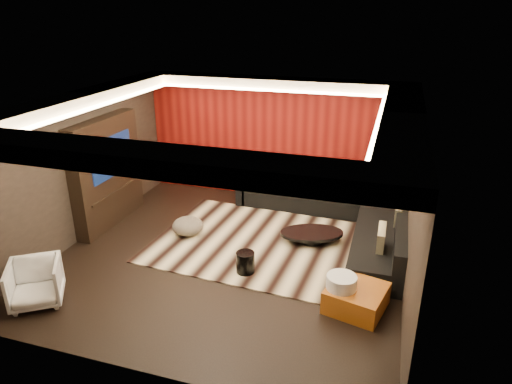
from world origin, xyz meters
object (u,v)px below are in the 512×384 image
(drum_stool, at_px, (245,262))
(orange_ottoman, at_px, (356,298))
(white_side_table, at_px, (341,292))
(sectional_sofa, at_px, (341,213))
(coffee_table, at_px, (312,236))
(armchair, at_px, (35,283))

(drum_stool, bearing_deg, orange_ottoman, -13.05)
(white_side_table, bearing_deg, sectional_sofa, 97.38)
(white_side_table, xyz_separation_m, sectional_sofa, (-0.37, 2.84, -0.02))
(coffee_table, height_order, armchair, armchair)
(drum_stool, relative_size, sectional_sofa, 0.10)
(orange_ottoman, relative_size, armchair, 1.08)
(sectional_sofa, bearing_deg, orange_ottoman, -77.86)
(orange_ottoman, xyz_separation_m, armchair, (-4.64, -1.29, 0.16))
(drum_stool, bearing_deg, armchair, -147.98)
(coffee_table, xyz_separation_m, orange_ottoman, (1.02, -1.85, 0.06))
(coffee_table, relative_size, drum_stool, 3.28)
(coffee_table, bearing_deg, drum_stool, -121.51)
(armchair, bearing_deg, coffee_table, 6.92)
(coffee_table, xyz_separation_m, drum_stool, (-0.86, -1.41, 0.08))
(white_side_table, bearing_deg, drum_stool, 162.87)
(drum_stool, distance_m, orange_ottoman, 1.94)
(orange_ottoman, relative_size, sectional_sofa, 0.22)
(sectional_sofa, bearing_deg, drum_stool, -118.95)
(orange_ottoman, xyz_separation_m, sectional_sofa, (-0.60, 2.77, 0.08))
(white_side_table, distance_m, sectional_sofa, 2.87)
(orange_ottoman, bearing_deg, coffee_table, 119.02)
(coffee_table, relative_size, armchair, 1.61)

